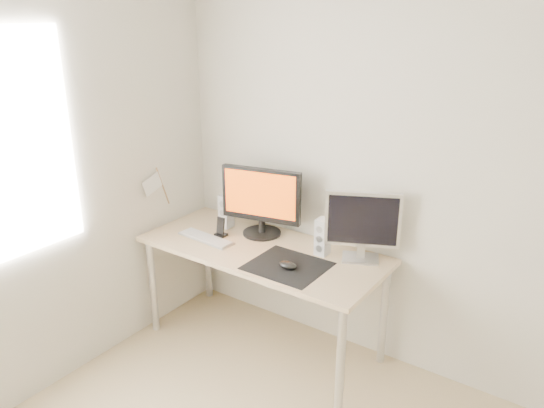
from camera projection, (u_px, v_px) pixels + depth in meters
The scene contains 11 objects.
wall_back at pixel (432, 182), 3.00m from camera, with size 3.50×3.50×0.00m, color silver.
mousepad at pixel (288, 266), 3.16m from camera, with size 0.45×0.40×0.00m, color black.
mouse at pixel (288, 265), 3.11m from camera, with size 0.12×0.07×0.04m, color black.
desk at pixel (262, 259), 3.43m from camera, with size 1.60×0.70×0.73m.
main_monitor at pixel (261, 199), 3.51m from camera, with size 0.55×0.31×0.47m.
second_monitor at pixel (363, 223), 3.16m from camera, with size 0.42×0.24×0.43m.
speaker_left at pixel (226, 211), 3.68m from camera, with size 0.08×0.09×0.24m.
speaker_right at pixel (323, 237), 3.27m from camera, with size 0.08×0.09×0.24m.
keyboard at pixel (206, 238), 3.52m from camera, with size 0.43×0.15×0.02m.
phone_dock at pixel (221, 230), 3.56m from camera, with size 0.07×0.06×0.13m.
pennant at pixel (156, 184), 3.60m from camera, with size 0.01×0.23×0.29m.
Camera 1 is at (0.89, -1.12, 2.17)m, focal length 35.00 mm.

